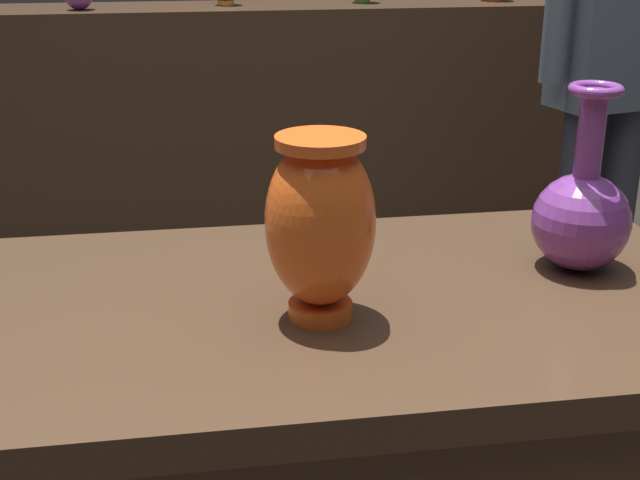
{
  "coord_description": "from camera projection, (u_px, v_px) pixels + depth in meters",
  "views": [
    {
      "loc": [
        -0.18,
        -1.12,
        1.32
      ],
      "look_at": [
        -0.0,
        -0.03,
        0.9
      ],
      "focal_mm": 48.63,
      "sensor_mm": 36.0,
      "label": 1
    }
  ],
  "objects": [
    {
      "name": "vase_tall_behind",
      "position": [
        582.0,
        213.0,
        1.31
      ],
      "size": [
        0.15,
        0.15,
        0.29
      ],
      "color": "#7A388E",
      "rests_on": "display_plinth"
    },
    {
      "name": "back_display_shelf",
      "position": [
        231.0,
        136.0,
        3.38
      ],
      "size": [
        2.6,
        0.4,
        0.99
      ],
      "color": "#422D1E",
      "rests_on": "ground_plane"
    },
    {
      "name": "vase_centerpiece",
      "position": [
        320.0,
        222.0,
        1.13
      ],
      "size": [
        0.15,
        0.15,
        0.25
      ],
      "color": "#E55B1E",
      "rests_on": "display_plinth"
    },
    {
      "name": "visitor_near_right",
      "position": [
        615.0,
        49.0,
        2.36
      ],
      "size": [
        0.46,
        0.25,
        1.64
      ],
      "rotation": [
        0.0,
        0.0,
        3.38
      ],
      "color": "#333847",
      "rests_on": "ground_plane"
    }
  ]
}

